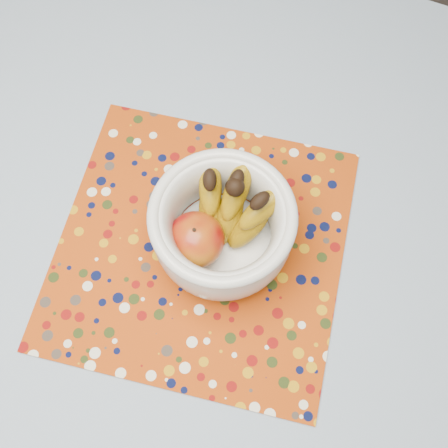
% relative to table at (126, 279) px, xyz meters
% --- Properties ---
extents(table, '(1.20, 1.20, 0.75)m').
position_rel_table_xyz_m(table, '(0.00, 0.00, 0.00)').
color(table, brown).
rests_on(table, ground).
extents(tablecloth, '(1.32, 1.32, 0.01)m').
position_rel_table_xyz_m(tablecloth, '(0.00, 0.00, 0.08)').
color(tablecloth, slate).
rests_on(tablecloth, table).
extents(placemat, '(0.47, 0.47, 0.00)m').
position_rel_table_xyz_m(placemat, '(0.10, 0.07, 0.09)').
color(placemat, '#943208').
rests_on(placemat, tablecloth).
extents(fruit_bowl, '(0.19, 0.19, 0.14)m').
position_rel_table_xyz_m(fruit_bowl, '(0.13, 0.09, 0.16)').
color(fruit_bowl, silver).
rests_on(fruit_bowl, placemat).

